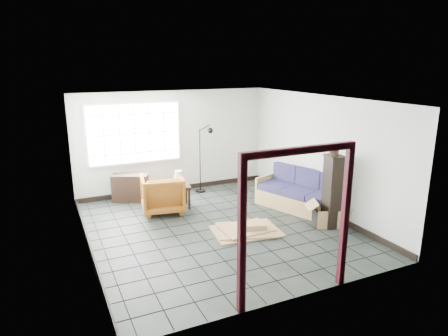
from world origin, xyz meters
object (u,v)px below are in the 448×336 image
futon_sofa (303,195)px  side_table (179,189)px  tall_shelf (332,191)px  armchair (162,192)px

futon_sofa → side_table: size_ratio=4.07×
futon_sofa → tall_shelf: 1.13m
tall_shelf → side_table: bearing=146.1°
futon_sofa → tall_shelf: tall_shelf is taller
futon_sofa → tall_shelf: size_ratio=1.49×
armchair → futon_sofa: bearing=167.1°
armchair → tall_shelf: size_ratio=0.62×
side_table → tall_shelf: size_ratio=0.37×
futon_sofa → side_table: (-2.51, 1.32, 0.10)m
tall_shelf → armchair: bearing=151.9°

